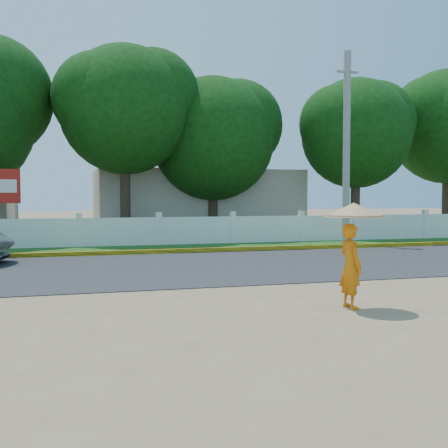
{
  "coord_description": "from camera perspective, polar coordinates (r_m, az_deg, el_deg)",
  "views": [
    {
      "loc": [
        -3.55,
        -10.38,
        1.98
      ],
      "look_at": [
        0.0,
        2.0,
        1.3
      ],
      "focal_mm": 45.0,
      "sensor_mm": 36.0,
      "label": 1
    }
  ],
  "objects": [
    {
      "name": "ground",
      "position": [
        11.15,
        2.86,
        -7.21
      ],
      "size": [
        120.0,
        120.0,
        0.0
      ],
      "primitive_type": "plane",
      "color": "#9E8460",
      "rests_on": "ground"
    },
    {
      "name": "road",
      "position": [
        15.43,
        -2.57,
        -4.32
      ],
      "size": [
        60.0,
        7.0,
        0.02
      ],
      "primitive_type": "cube",
      "color": "#38383A",
      "rests_on": "ground"
    },
    {
      "name": "grass_verge",
      "position": [
        20.54,
        -5.98,
        -2.49
      ],
      "size": [
        60.0,
        3.5,
        0.03
      ],
      "primitive_type": "cube",
      "color": "#2D601E",
      "rests_on": "ground"
    },
    {
      "name": "curb",
      "position": [
        18.87,
        -5.08,
        -2.78
      ],
      "size": [
        40.0,
        0.18,
        0.16
      ],
      "primitive_type": "cube",
      "color": "yellow",
      "rests_on": "ground"
    },
    {
      "name": "fence",
      "position": [
        21.92,
        -6.64,
        -0.75
      ],
      "size": [
        40.0,
        0.1,
        1.1
      ],
      "primitive_type": "cube",
      "color": "silver",
      "rests_on": "ground"
    },
    {
      "name": "building_near",
      "position": [
        29.13,
        -3.01,
        2.26
      ],
      "size": [
        10.0,
        6.0,
        3.2
      ],
      "primitive_type": "cube",
      "color": "#B7AD99",
      "rests_on": "ground"
    },
    {
      "name": "utility_pole",
      "position": [
        22.71,
        12.34,
        7.49
      ],
      "size": [
        0.28,
        0.28,
        7.56
      ],
      "primitive_type": "cylinder",
      "color": "gray",
      "rests_on": "ground"
    },
    {
      "name": "monk_with_parasol",
      "position": [
        9.95,
        12.88,
        -1.56
      ],
      "size": [
        1.01,
        1.01,
        1.84
      ],
      "color": "orange",
      "rests_on": "ground"
    },
    {
      "name": "tree_row",
      "position": [
        25.62,
        -2.11,
        9.86
      ],
      "size": [
        39.2,
        7.46,
        8.61
      ],
      "color": "#473828",
      "rests_on": "ground"
    }
  ]
}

